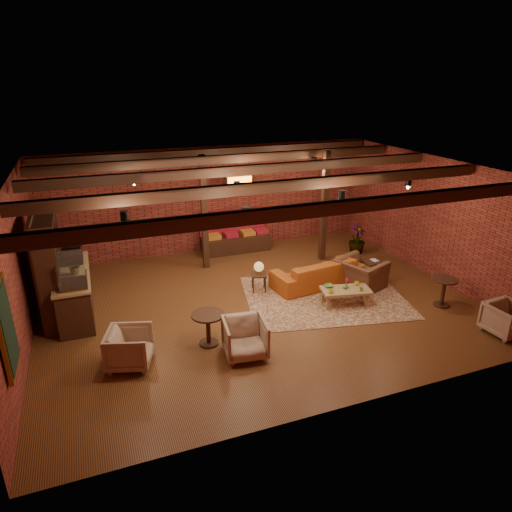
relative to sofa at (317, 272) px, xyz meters
name	(u,v)px	position (x,y,z in m)	size (l,w,h in m)	color
floor	(258,303)	(-1.81, -0.42, -0.35)	(10.00, 10.00, 0.00)	#3A1E0E
ceiling	(259,171)	(-1.81, -0.42, 2.85)	(10.00, 8.00, 0.02)	black
wall_back	(212,199)	(-1.81, 3.58, 1.25)	(10.00, 0.02, 3.20)	maroon
wall_front	(352,323)	(-1.81, -4.42, 1.25)	(10.00, 0.02, 3.20)	maroon
wall_left	(17,271)	(-6.81, -0.42, 1.25)	(0.02, 8.00, 3.20)	maroon
wall_right	(434,218)	(3.19, -0.42, 1.25)	(0.02, 8.00, 3.20)	maroon
ceiling_beams	(259,177)	(-1.81, -0.42, 2.73)	(9.80, 6.40, 0.22)	black
ceiling_pipe	(236,173)	(-1.81, 1.18, 2.50)	(0.12, 0.12, 9.60)	black
post_left	(204,213)	(-2.41, 2.18, 1.25)	(0.16, 0.16, 3.20)	black
post_right	(324,207)	(0.99, 1.58, 1.25)	(0.16, 0.16, 3.20)	black
service_counter	(73,282)	(-5.91, 0.58, 0.45)	(0.80, 2.50, 1.60)	black
plant_counter	(75,261)	(-5.81, 0.78, 0.87)	(0.35, 0.39, 0.30)	#337F33
shelving_hutch	(51,266)	(-6.31, 0.68, 0.85)	(0.52, 2.00, 2.40)	black
chalkboard_menu	(7,328)	(-6.74, -2.72, 1.25)	(0.08, 0.96, 1.46)	black
banquette	(235,236)	(-1.21, 3.13, 0.15)	(2.10, 0.70, 1.00)	#A51B2C
service_sign	(239,180)	(-1.21, 2.68, 2.00)	(0.86, 0.06, 0.30)	orange
ceiling_spotlights	(259,187)	(-1.81, -0.42, 2.51)	(6.40, 4.40, 0.28)	black
rug	(324,297)	(-0.17, -0.71, -0.34)	(3.84, 2.94, 0.01)	maroon
sofa	(317,272)	(0.00, 0.00, 0.00)	(2.40, 0.94, 0.70)	#A24816
coffee_table	(345,291)	(0.11, -1.22, 0.00)	(1.26, 0.82, 0.65)	#A7774D
side_table_lamp	(259,269)	(-1.56, 0.20, 0.25)	(0.47, 0.47, 0.79)	black
round_table_left	(208,324)	(-3.41, -1.75, 0.12)	(0.66, 0.66, 0.69)	black
armchair_a	(129,346)	(-4.98, -1.93, 0.05)	(0.79, 0.74, 0.81)	beige
armchair_b	(245,336)	(-2.84, -2.39, 0.06)	(0.81, 0.75, 0.83)	beige
armchair_right	(361,269)	(0.99, -0.49, 0.15)	(1.14, 0.74, 0.99)	brown
side_table_book	(372,262)	(1.55, -0.15, 0.12)	(0.46, 0.46, 0.53)	black
round_table_right	(444,288)	(2.24, -2.10, 0.12)	(0.60, 0.60, 0.70)	black
armchair_far	(506,318)	(2.57, -3.58, 0.03)	(0.74, 0.69, 0.76)	beige
plant_tall	(359,212)	(2.23, 1.64, 0.98)	(1.49, 1.49, 2.65)	#4C7F4C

